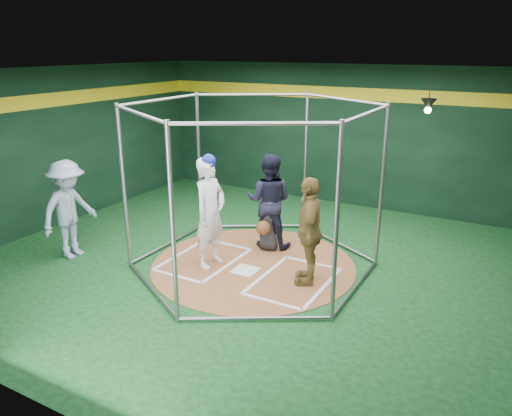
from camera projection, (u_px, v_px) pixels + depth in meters
The scene contains 12 objects.
room_shell at pixel (253, 174), 8.81m from camera, with size 10.10×9.10×3.53m.
clay_disc at pixel (253, 265), 9.34m from camera, with size 3.80×3.80×0.01m, color #995E37.
home_plate at pixel (245, 270), 9.09m from camera, with size 0.43×0.43×0.01m, color white.
batter_box_left at pixel (204, 259), 9.57m from camera, with size 1.17×1.77×0.01m.
batter_box_right at pixel (294, 281), 8.69m from camera, with size 1.17×1.77×0.01m.
batting_cage at pixel (253, 188), 8.88m from camera, with size 4.05×4.67×3.00m.
pendant_lamp_near at pixel (428, 104), 10.46m from camera, with size 0.34×0.34×0.90m.
batter_figure at pixel (210, 212), 9.03m from camera, with size 0.53×0.77×2.11m.
visitor_leopard at pixel (309, 231), 8.40m from camera, with size 1.10×0.46×1.87m, color #A98D48.
catcher_figure at pixel (268, 225), 9.87m from camera, with size 0.57×0.60×1.05m.
umpire at pixel (269, 201), 9.93m from camera, with size 0.93×0.72×1.91m, color black.
bystander_blue at pixel (69, 210), 9.46m from camera, with size 1.23×0.71×1.91m, color #8DA0BB.
Camera 1 is at (4.20, -7.44, 3.93)m, focal length 35.00 mm.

